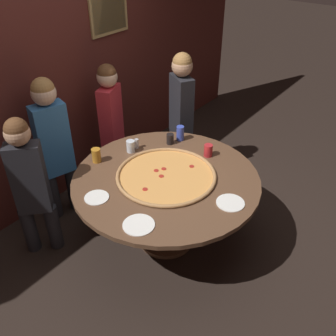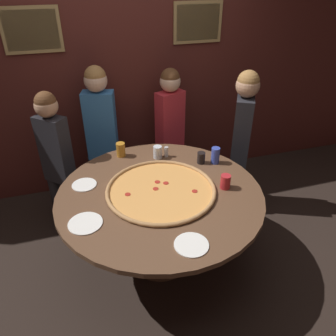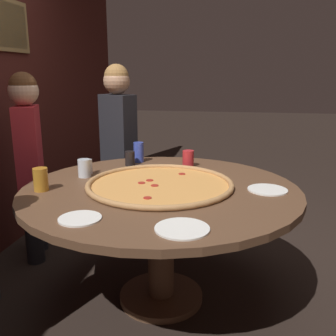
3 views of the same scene
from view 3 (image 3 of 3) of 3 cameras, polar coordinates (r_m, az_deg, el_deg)
The scene contains 14 objects.
ground_plane at distance 2.51m, azimuth -1.05°, elevation -19.23°, with size 24.00×24.00×0.00m, color black.
dining_table at distance 2.23m, azimuth -1.12°, elevation -5.98°, with size 1.61×1.61×0.74m.
giant_pizza at distance 2.20m, azimuth -1.24°, elevation -2.44°, with size 0.87×0.87×0.03m.
drink_cup_near_right at distance 2.22m, azimuth -18.83°, elevation -1.66°, with size 0.08×0.08×0.13m, color #BC7A23.
drink_cup_far_right at distance 2.69m, azimuth -5.83°, elevation 1.46°, with size 0.07×0.07×0.10m, color black.
drink_cup_by_shaker at distance 2.44m, azimuth -12.64°, elevation -0.02°, with size 0.08×0.08×0.11m, color silver.
drink_cup_centre_back at distance 2.79m, azimuth -4.50°, elevation 2.42°, with size 0.07×0.07×0.15m, color #384CB7.
drink_cup_far_left at distance 2.65m, azimuth 3.09°, elevation 1.43°, with size 0.08×0.08×0.12m, color #B22328.
white_plate_left_side at distance 2.19m, azimuth 14.92°, elevation -3.21°, with size 0.22×0.22×0.01m, color white.
white_plate_near_front at distance 1.61m, azimuth 2.17°, elevation -9.20°, with size 0.24×0.24×0.01m, color white.
white_plate_far_back at distance 1.76m, azimuth -13.26°, elevation -7.49°, with size 0.20×0.20×0.01m, color white.
condiment_shaker at distance 2.52m, azimuth -11.87°, elevation 0.24°, with size 0.04×0.04×0.10m.
diner_side_right at distance 3.24m, azimuth -7.55°, elevation 4.26°, with size 0.30×0.38×1.46m.
diner_side_left at distance 2.93m, azimuth -20.35°, elevation 1.68°, with size 0.37×0.25×1.40m.
Camera 3 is at (-2.05, -0.41, 1.38)m, focal length 40.00 mm.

